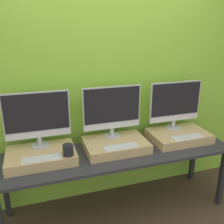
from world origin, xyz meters
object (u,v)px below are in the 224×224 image
mug (68,150)px  monitor_center (112,110)px  keyboard_left (42,158)px  monitor_left (37,117)px  keyboard_right (187,137)px  keyboard_center (121,147)px  monitor_right (175,103)px

mug → monitor_center: 0.62m
keyboard_left → monitor_center: 0.84m
monitor_left → keyboard_right: 1.52m
mug → keyboard_center: (0.50, -0.00, -0.04)m
monitor_right → keyboard_right: monitor_right is taller
monitor_left → keyboard_left: (0.00, -0.28, -0.29)m
monitor_left → mug: size_ratio=5.96×
keyboard_right → keyboard_left: bearing=180.0°
mug → keyboard_left: bearing=-180.0°
monitor_center → keyboard_right: bearing=-20.7°
keyboard_center → monitor_right: bearing=20.7°
monitor_left → monitor_center: (0.73, 0.00, 0.00)m
mug → monitor_center: (0.50, 0.28, 0.24)m
keyboard_left → keyboard_right: (1.47, 0.00, 0.00)m
keyboard_left → monitor_right: (1.47, 0.28, 0.29)m
monitor_center → monitor_right: size_ratio=1.00×
monitor_left → monitor_center: bearing=0.0°
monitor_left → keyboard_center: size_ratio=1.79×
keyboard_left → monitor_center: (0.73, 0.28, 0.29)m
monitor_left → monitor_center: size_ratio=1.00×
monitor_center → keyboard_right: monitor_center is taller
monitor_right → keyboard_right: 0.40m
monitor_center → keyboard_right: (0.73, -0.28, -0.29)m
keyboard_left → monitor_center: size_ratio=0.56×
keyboard_center → monitor_right: monitor_right is taller
monitor_left → keyboard_right: (1.47, -0.28, -0.29)m
keyboard_center → monitor_left: bearing=159.3°
keyboard_right → monitor_center: bearing=159.3°
monitor_center → keyboard_right: size_ratio=1.79×
monitor_left → keyboard_center: monitor_left is taller
keyboard_center → keyboard_left: bearing=180.0°
keyboard_center → keyboard_right: (0.73, 0.00, 0.00)m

